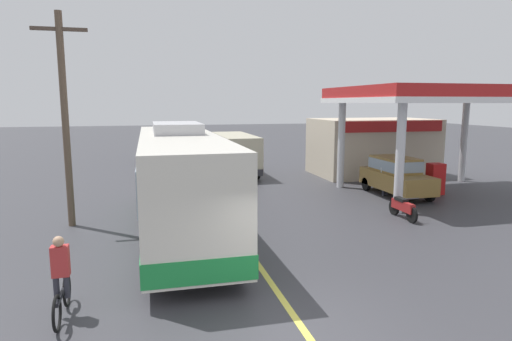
{
  "coord_description": "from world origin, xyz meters",
  "views": [
    {
      "loc": [
        -2.81,
        -7.21,
        4.38
      ],
      "look_at": [
        1.5,
        10.0,
        1.6
      ],
      "focal_mm": 30.48,
      "sensor_mm": 36.0,
      "label": 1
    }
  ],
  "objects_px": {
    "car_at_pump": "(396,174)",
    "pedestrian_near_pump": "(386,176)",
    "coach_bus_main": "(180,183)",
    "motorcycle_parked_forecourt": "(403,207)",
    "minibus_opposing_lane": "(235,151)",
    "car_trailing_behind_bus": "(165,149)",
    "cyclist_on_shoulder": "(61,280)"
  },
  "relations": [
    {
      "from": "minibus_opposing_lane",
      "to": "cyclist_on_shoulder",
      "type": "xyz_separation_m",
      "value": [
        -7.02,
        -16.88,
        -0.69
      ]
    },
    {
      "from": "cyclist_on_shoulder",
      "to": "car_at_pump",
      "type": "bearing_deg",
      "value": 34.27
    },
    {
      "from": "cyclist_on_shoulder",
      "to": "pedestrian_near_pump",
      "type": "distance_m",
      "value": 15.63
    },
    {
      "from": "pedestrian_near_pump",
      "to": "car_trailing_behind_bus",
      "type": "xyz_separation_m",
      "value": [
        -9.71,
        14.51,
        0.08
      ]
    },
    {
      "from": "car_at_pump",
      "to": "pedestrian_near_pump",
      "type": "relative_size",
      "value": 2.53
    },
    {
      "from": "coach_bus_main",
      "to": "minibus_opposing_lane",
      "type": "height_order",
      "value": "coach_bus_main"
    },
    {
      "from": "coach_bus_main",
      "to": "motorcycle_parked_forecourt",
      "type": "bearing_deg",
      "value": -0.9
    },
    {
      "from": "cyclist_on_shoulder",
      "to": "pedestrian_near_pump",
      "type": "bearing_deg",
      "value": 35.45
    },
    {
      "from": "motorcycle_parked_forecourt",
      "to": "pedestrian_near_pump",
      "type": "relative_size",
      "value": 1.08
    },
    {
      "from": "car_at_pump",
      "to": "pedestrian_near_pump",
      "type": "bearing_deg",
      "value": 174.34
    },
    {
      "from": "car_at_pump",
      "to": "motorcycle_parked_forecourt",
      "type": "height_order",
      "value": "car_at_pump"
    },
    {
      "from": "motorcycle_parked_forecourt",
      "to": "coach_bus_main",
      "type": "bearing_deg",
      "value": 179.1
    },
    {
      "from": "car_at_pump",
      "to": "cyclist_on_shoulder",
      "type": "height_order",
      "value": "car_at_pump"
    },
    {
      "from": "car_at_pump",
      "to": "car_trailing_behind_bus",
      "type": "height_order",
      "value": "same"
    },
    {
      "from": "coach_bus_main",
      "to": "minibus_opposing_lane",
      "type": "bearing_deg",
      "value": 70.19
    },
    {
      "from": "car_at_pump",
      "to": "car_trailing_behind_bus",
      "type": "xyz_separation_m",
      "value": [
        -10.21,
        14.56,
        0.0
      ]
    },
    {
      "from": "coach_bus_main",
      "to": "cyclist_on_shoulder",
      "type": "bearing_deg",
      "value": -118.34
    },
    {
      "from": "cyclist_on_shoulder",
      "to": "minibus_opposing_lane",
      "type": "bearing_deg",
      "value": 67.42
    },
    {
      "from": "coach_bus_main",
      "to": "pedestrian_near_pump",
      "type": "relative_size",
      "value": 6.65
    },
    {
      "from": "coach_bus_main",
      "to": "motorcycle_parked_forecourt",
      "type": "relative_size",
      "value": 6.13
    },
    {
      "from": "motorcycle_parked_forecourt",
      "to": "car_trailing_behind_bus",
      "type": "bearing_deg",
      "value": 113.74
    },
    {
      "from": "car_at_pump",
      "to": "car_trailing_behind_bus",
      "type": "relative_size",
      "value": 1.0
    },
    {
      "from": "car_at_pump",
      "to": "minibus_opposing_lane",
      "type": "height_order",
      "value": "minibus_opposing_lane"
    },
    {
      "from": "car_trailing_behind_bus",
      "to": "cyclist_on_shoulder",
      "type": "bearing_deg",
      "value": -97.3
    },
    {
      "from": "cyclist_on_shoulder",
      "to": "motorcycle_parked_forecourt",
      "type": "relative_size",
      "value": 1.01
    },
    {
      "from": "minibus_opposing_lane",
      "to": "pedestrian_near_pump",
      "type": "bearing_deg",
      "value": -53.84
    },
    {
      "from": "motorcycle_parked_forecourt",
      "to": "pedestrian_near_pump",
      "type": "bearing_deg",
      "value": 68.06
    },
    {
      "from": "coach_bus_main",
      "to": "motorcycle_parked_forecourt",
      "type": "height_order",
      "value": "coach_bus_main"
    },
    {
      "from": "car_at_pump",
      "to": "minibus_opposing_lane",
      "type": "relative_size",
      "value": 0.69
    },
    {
      "from": "coach_bus_main",
      "to": "pedestrian_near_pump",
      "type": "xyz_separation_m",
      "value": [
        9.91,
        3.82,
        -0.79
      ]
    },
    {
      "from": "car_at_pump",
      "to": "coach_bus_main",
      "type": "bearing_deg",
      "value": -160.07
    },
    {
      "from": "coach_bus_main",
      "to": "motorcycle_parked_forecourt",
      "type": "xyz_separation_m",
      "value": [
        8.31,
        -0.13,
        -1.28
      ]
    }
  ]
}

